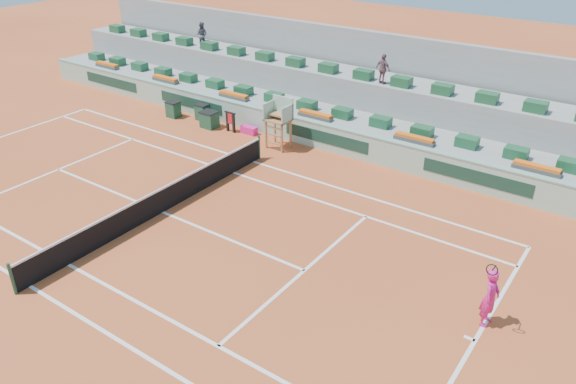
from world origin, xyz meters
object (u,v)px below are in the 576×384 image
Objects in this scene: tennis_player at (490,297)px; player_bag at (249,130)px; drink_cooler_a at (209,119)px; umpire_chair at (279,116)px.

player_bag is at bearing 153.24° from tennis_player.
drink_cooler_a reaches higher than player_bag.
tennis_player is at bearing -26.76° from player_bag.
umpire_chair is 4.54m from drink_cooler_a.
player_bag is 2.64m from umpire_chair.
tennis_player is (11.87, -6.64, -0.64)m from umpire_chair.
umpire_chair is 13.62m from tennis_player.
drink_cooler_a is (-4.40, -0.02, -1.12)m from umpire_chair.
tennis_player is at bearing -29.22° from umpire_chair.
tennis_player is at bearing -22.15° from drink_cooler_a.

